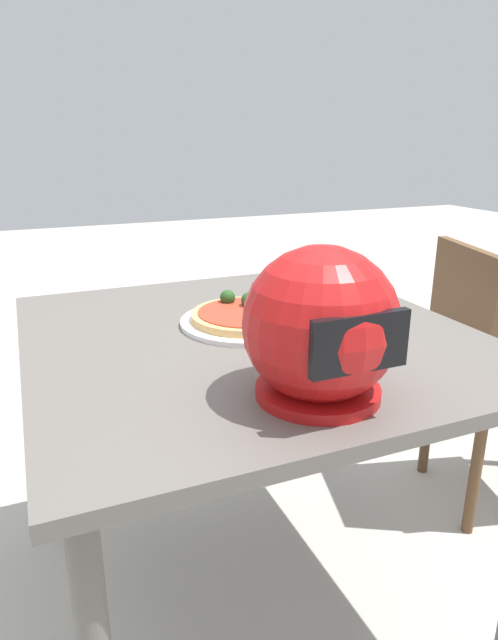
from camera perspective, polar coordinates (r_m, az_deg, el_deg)
The scene contains 6 objects.
ground_plane at distance 1.72m, azimuth 0.12°, elevation -26.43°, with size 14.00×14.00×0.00m, color #B2ADA3.
dining_table at distance 1.33m, azimuth 0.14°, elevation -4.88°, with size 1.01×1.05×0.78m.
pizza_plate at distance 1.35m, azimuth -0.13°, elevation -0.16°, with size 0.33×0.33×0.01m, color white.
pizza at distance 1.35m, azimuth -0.12°, elevation 0.70°, with size 0.28×0.28×0.06m.
motorcycle_helmet at distance 0.94m, azimuth 7.47°, elevation -0.77°, with size 0.27×0.27×0.27m.
chair_side at distance 1.95m, azimuth 23.18°, elevation -4.34°, with size 0.49×0.49×0.90m.
Camera 1 is at (0.47, 1.12, 1.22)m, focal length 30.75 mm.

